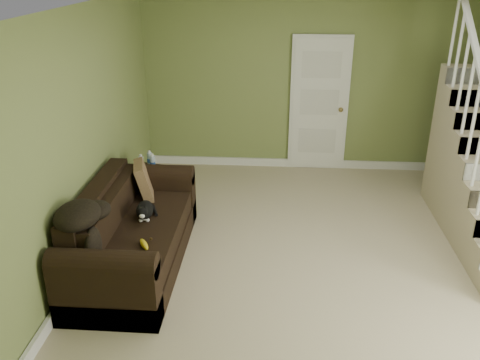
% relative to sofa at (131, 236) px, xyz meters
% --- Properties ---
extents(floor, '(5.00, 5.50, 0.01)m').
position_rel_sofa_xyz_m(floor, '(2.02, 0.16, -0.33)').
color(floor, tan).
rests_on(floor, ground).
extents(ceiling, '(5.00, 5.50, 0.01)m').
position_rel_sofa_xyz_m(ceiling, '(2.02, 0.16, 2.27)').
color(ceiling, white).
rests_on(ceiling, wall_back).
extents(wall_back, '(5.00, 0.04, 2.60)m').
position_rel_sofa_xyz_m(wall_back, '(2.02, 2.91, 0.97)').
color(wall_back, olive).
rests_on(wall_back, floor).
extents(wall_front, '(5.00, 0.04, 2.60)m').
position_rel_sofa_xyz_m(wall_front, '(2.02, -2.59, 0.97)').
color(wall_front, olive).
rests_on(wall_front, floor).
extents(wall_left, '(0.04, 5.50, 2.60)m').
position_rel_sofa_xyz_m(wall_left, '(-0.48, 0.16, 0.97)').
color(wall_left, olive).
rests_on(wall_left, floor).
extents(baseboard_back, '(5.00, 0.04, 0.12)m').
position_rel_sofa_xyz_m(baseboard_back, '(2.02, 2.88, -0.27)').
color(baseboard_back, white).
rests_on(baseboard_back, floor).
extents(baseboard_left, '(0.04, 5.50, 0.12)m').
position_rel_sofa_xyz_m(baseboard_left, '(-0.45, 0.16, -0.27)').
color(baseboard_left, white).
rests_on(baseboard_left, floor).
extents(door, '(0.86, 0.12, 2.02)m').
position_rel_sofa_xyz_m(door, '(2.12, 2.86, 0.68)').
color(door, white).
rests_on(door, floor).
extents(sofa, '(0.95, 2.19, 0.87)m').
position_rel_sofa_xyz_m(sofa, '(0.00, 0.00, 0.00)').
color(sofa, black).
rests_on(sofa, floor).
extents(side_table, '(0.56, 0.56, 0.78)m').
position_rel_sofa_xyz_m(side_table, '(-0.10, 1.27, -0.05)').
color(side_table, black).
rests_on(side_table, floor).
extents(cat, '(0.25, 0.48, 0.23)m').
position_rel_sofa_xyz_m(cat, '(0.13, 0.14, 0.23)').
color(cat, black).
rests_on(cat, sofa).
extents(banana, '(0.15, 0.21, 0.06)m').
position_rel_sofa_xyz_m(banana, '(0.26, -0.44, 0.17)').
color(banana, yellow).
rests_on(banana, sofa).
extents(throw_pillow, '(0.31, 0.46, 0.44)m').
position_rel_sofa_xyz_m(throw_pillow, '(-0.01, 0.70, 0.33)').
color(throw_pillow, '#503820').
rests_on(throw_pillow, sofa).
extents(throw_blanket, '(0.50, 0.60, 0.22)m').
position_rel_sofa_xyz_m(throw_blanket, '(-0.26, -0.63, 0.57)').
color(throw_blanket, black).
rests_on(throw_blanket, sofa).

